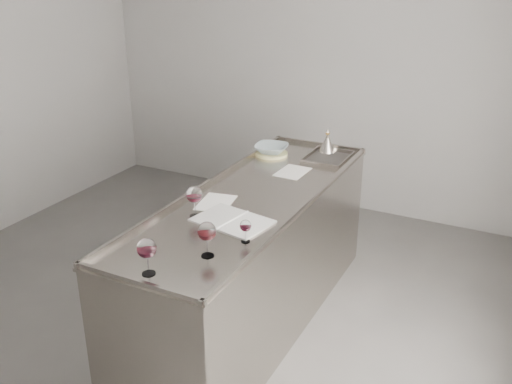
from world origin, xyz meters
The scene contains 12 objects.
room_shell centered at (0.00, 0.00, 1.40)m, with size 4.54×5.04×2.84m.
counter centered at (0.50, 0.30, 0.47)m, with size 0.77×2.42×0.97m.
wine_glass_left centered at (0.33, -0.11, 1.07)m, with size 0.10×0.10×0.19m.
wine_glass_middle centered at (0.49, -0.78, 1.07)m, with size 0.10×0.10×0.19m.
wine_glass_right centered at (0.65, -0.49, 1.08)m, with size 0.10×0.10×0.19m.
wine_glass_small centered at (0.75, -0.26, 1.03)m, with size 0.06×0.06×0.13m.
notebook centered at (0.57, -0.08, 0.95)m, with size 0.48×0.37×0.02m.
loose_paper_top centered at (0.55, 0.84, 0.94)m, with size 0.19×0.28×0.00m, color white.
loose_paper_under centered at (0.34, 0.11, 0.94)m, with size 0.20×0.28×0.00m, color white.
trivet centered at (0.25, 1.11, 0.95)m, with size 0.25×0.25×0.02m, color beige.
ceramic_bowl centered at (0.25, 1.11, 0.99)m, with size 0.25×0.25×0.06m, color #899CA0.
wine_funnel centered at (0.61, 1.38, 1.00)m, with size 0.13×0.13×0.20m.
Camera 1 is at (2.06, -2.70, 2.39)m, focal length 40.00 mm.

